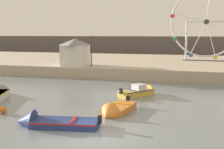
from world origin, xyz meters
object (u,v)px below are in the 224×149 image
motorboat_orange_hull (115,110)px  mooring_buoy_orange (3,110)px  motorboat_navy_blue (48,122)px  motorboat_mustard_yellow (141,91)px  ferris_wheel_white_frame (206,23)px  carnival_booth_white_ticket (75,51)px  promenade_lamp_near (91,45)px

motorboat_orange_hull → mooring_buoy_orange: (-6.97, -1.82, 0.00)m
motorboat_navy_blue → motorboat_mustard_yellow: bearing=-118.4°
motorboat_orange_hull → ferris_wheel_white_frame: size_ratio=0.38×
ferris_wheel_white_frame → carnival_booth_white_ticket: ferris_wheel_white_frame is taller
carnival_booth_white_ticket → ferris_wheel_white_frame: bearing=33.0°
motorboat_navy_blue → ferris_wheel_white_frame: bearing=-115.5°
motorboat_navy_blue → motorboat_orange_hull: motorboat_navy_blue is taller
ferris_wheel_white_frame → mooring_buoy_orange: ferris_wheel_white_frame is taller
motorboat_mustard_yellow → promenade_lamp_near: bearing=79.6°
carnival_booth_white_ticket → promenade_lamp_near: bearing=-26.1°
ferris_wheel_white_frame → carnival_booth_white_ticket: 19.02m
motorboat_orange_hull → motorboat_navy_blue: bearing=-31.5°
promenade_lamp_near → motorboat_navy_blue: bearing=-78.2°
mooring_buoy_orange → motorboat_mustard_yellow: bearing=46.4°
motorboat_orange_hull → carnival_booth_white_ticket: bearing=-141.0°
motorboat_navy_blue → carnival_booth_white_ticket: carnival_booth_white_ticket is taller
ferris_wheel_white_frame → carnival_booth_white_ticket: bearing=-145.8°
motorboat_mustard_yellow → carnival_booth_white_ticket: size_ratio=1.07×
promenade_lamp_near → mooring_buoy_orange: size_ratio=8.69×
ferris_wheel_white_frame → promenade_lamp_near: size_ratio=2.72×
motorboat_navy_blue → promenade_lamp_near: 18.75m
motorboat_orange_hull → promenade_lamp_near: size_ratio=1.04×
carnival_booth_white_ticket → promenade_lamp_near: size_ratio=0.87×
promenade_lamp_near → motorboat_mustard_yellow: bearing=-49.1°
ferris_wheel_white_frame → mooring_buoy_orange: 31.63m
motorboat_orange_hull → promenade_lamp_near: bearing=-146.5°
promenade_lamp_near → mooring_buoy_orange: (-0.27, -16.39, -3.51)m
ferris_wheel_white_frame → mooring_buoy_orange: (-13.28, -28.02, -6.24)m
motorboat_navy_blue → motorboat_orange_hull: 4.54m
motorboat_navy_blue → ferris_wheel_white_frame: (9.23, 29.67, 6.24)m
motorboat_orange_hull → carnival_booth_white_ticket: 18.37m
motorboat_mustard_yellow → mooring_buoy_orange: size_ratio=8.14×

